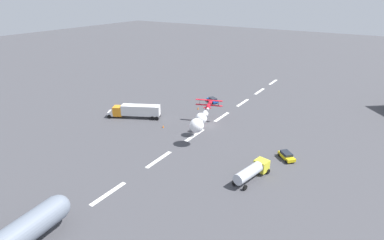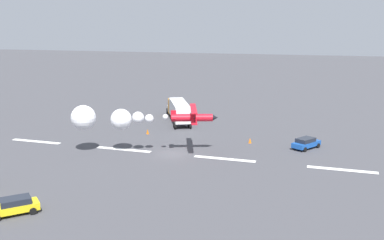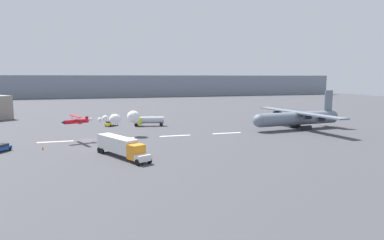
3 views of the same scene
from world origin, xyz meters
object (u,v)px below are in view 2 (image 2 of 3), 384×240
object	(u,v)px
stunt_biplane_red	(112,118)
followme_car_yellow	(306,143)
semi_truck_orange	(178,110)
airport_staff_sedan	(14,206)
traffic_cone_far	(148,132)
traffic_cone_near	(250,141)

from	to	relation	value
stunt_biplane_red	followme_car_yellow	xyz separation A→B (m)	(-24.23, -10.11, -3.88)
semi_truck_orange	airport_staff_sedan	size ratio (longest dim) A/B	3.23
semi_truck_orange	followme_car_yellow	size ratio (longest dim) A/B	3.01
traffic_cone_far	followme_car_yellow	bearing A→B (deg)	177.44
traffic_cone_near	traffic_cone_far	size ratio (longest dim) A/B	1.00
airport_staff_sedan	semi_truck_orange	bearing A→B (deg)	-90.61
airport_staff_sedan	traffic_cone_near	xyz separation A→B (m)	(-15.40, -31.21, -0.44)
followme_car_yellow	stunt_biplane_red	bearing A→B (deg)	22.64
stunt_biplane_red	traffic_cone_far	size ratio (longest dim) A/B	24.67
traffic_cone_near	traffic_cone_far	world-z (taller)	same
stunt_biplane_red	traffic_cone_near	size ratio (longest dim) A/B	24.67
semi_truck_orange	traffic_cone_near	bearing A→B (deg)	143.62
semi_truck_orange	followme_car_yellow	xyz separation A→B (m)	(-22.84, 11.55, -1.31)
traffic_cone_far	traffic_cone_near	bearing A→B (deg)	178.10
stunt_biplane_red	followme_car_yellow	world-z (taller)	stunt_biplane_red
semi_truck_orange	stunt_biplane_red	bearing A→B (deg)	86.33
traffic_cone_far	semi_truck_orange	bearing A→B (deg)	-97.40
followme_car_yellow	traffic_cone_far	world-z (taller)	followme_car_yellow
semi_truck_orange	traffic_cone_far	world-z (taller)	semi_truck_orange
followme_car_yellow	semi_truck_orange	bearing A→B (deg)	-26.83
traffic_cone_near	traffic_cone_far	bearing A→B (deg)	-1.90
semi_truck_orange	airport_staff_sedan	xyz separation A→B (m)	(0.45, 42.22, -1.31)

